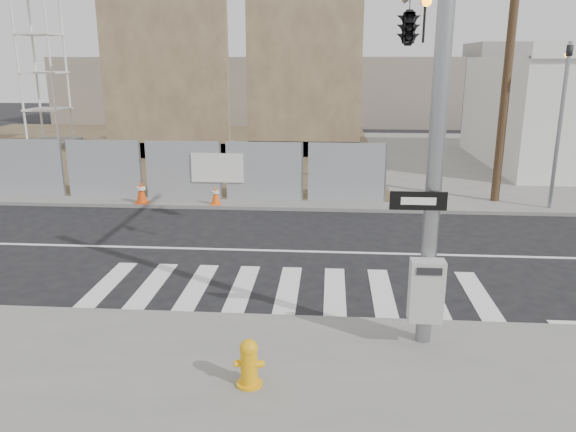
# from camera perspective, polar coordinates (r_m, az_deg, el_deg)

# --- Properties ---
(ground) EXTENTS (100.00, 100.00, 0.00)m
(ground) POSITION_cam_1_polar(r_m,az_deg,el_deg) (14.51, 0.78, -3.61)
(ground) COLOR black
(ground) RESTS_ON ground
(sidewalk_far) EXTENTS (50.00, 20.00, 0.12)m
(sidewalk_far) POSITION_cam_1_polar(r_m,az_deg,el_deg) (28.09, 2.60, 5.89)
(sidewalk_far) COLOR slate
(sidewalk_far) RESTS_ON ground
(signal_pole) EXTENTS (0.96, 5.87, 7.00)m
(signal_pole) POSITION_cam_1_polar(r_m,az_deg,el_deg) (11.76, 12.88, 15.26)
(signal_pole) COLOR gray
(signal_pole) RESTS_ON sidewalk_near
(far_signal_pole) EXTENTS (0.16, 0.20, 5.60)m
(far_signal_pole) POSITION_cam_1_polar(r_m,az_deg,el_deg) (19.67, 26.13, 10.26)
(far_signal_pole) COLOR gray
(far_signal_pole) RESTS_ON sidewalk_far
(chain_link_fence) EXTENTS (24.60, 0.04, 2.00)m
(chain_link_fence) POSITION_cam_1_polar(r_m,az_deg,el_deg) (21.91, -25.46, 4.46)
(chain_link_fence) COLOR gray
(chain_link_fence) RESTS_ON sidewalk_far
(concrete_wall_left) EXTENTS (6.00, 1.30, 8.00)m
(concrete_wall_left) POSITION_cam_1_polar(r_m,az_deg,el_deg) (27.93, -12.24, 12.35)
(concrete_wall_left) COLOR brown
(concrete_wall_left) RESTS_ON sidewalk_far
(concrete_wall_right) EXTENTS (5.50, 1.30, 8.00)m
(concrete_wall_right) POSITION_cam_1_polar(r_m,az_deg,el_deg) (27.84, 1.64, 12.68)
(concrete_wall_right) COLOR brown
(concrete_wall_right) RESTS_ON sidewalk_far
(utility_pole_right) EXTENTS (1.60, 0.28, 10.00)m
(utility_pole_right) POSITION_cam_1_polar(r_m,az_deg,el_deg) (20.00, 21.63, 15.76)
(utility_pole_right) COLOR #4C3723
(utility_pole_right) RESTS_ON sidewalk_far
(fire_hydrant) EXTENTS (0.50, 0.50, 0.74)m
(fire_hydrant) POSITION_cam_1_polar(r_m,az_deg,el_deg) (8.52, -3.99, -14.65)
(fire_hydrant) COLOR #E7A10C
(fire_hydrant) RESTS_ON sidewalk_near
(traffic_cone_b) EXTENTS (0.41, 0.41, 0.62)m
(traffic_cone_b) POSITION_cam_1_polar(r_m,az_deg,el_deg) (22.45, -25.21, 2.91)
(traffic_cone_b) COLOR #E63B0C
(traffic_cone_b) RESTS_ON sidewalk_far
(traffic_cone_c) EXTENTS (0.44, 0.44, 0.78)m
(traffic_cone_c) POSITION_cam_1_polar(r_m,az_deg,el_deg) (19.46, -14.68, 2.38)
(traffic_cone_c) COLOR #E3430B
(traffic_cone_c) RESTS_ON sidewalk_far
(traffic_cone_d) EXTENTS (0.35, 0.35, 0.65)m
(traffic_cone_d) POSITION_cam_1_polar(r_m,az_deg,el_deg) (18.82, -7.38, 2.12)
(traffic_cone_d) COLOR #FF5A0D
(traffic_cone_d) RESTS_ON sidewalk_far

